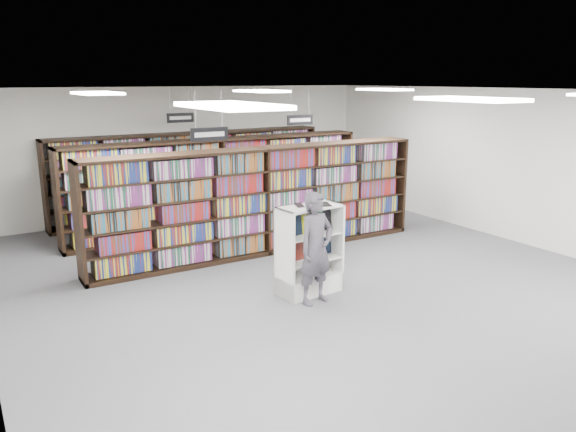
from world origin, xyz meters
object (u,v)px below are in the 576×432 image
open_book (312,203)px  shopper (316,248)px  endcap_display (308,263)px  bookshelf_row_near (262,201)px

open_book → shopper: (-0.20, -0.42, -0.61)m
endcap_display → shopper: bearing=-112.6°
open_book → shopper: 0.76m
endcap_display → shopper: shopper is taller
shopper → bookshelf_row_near: bearing=68.8°
open_book → shopper: size_ratio=0.36×
bookshelf_row_near → shopper: bookshelf_row_near is taller
endcap_display → open_book: size_ratio=2.32×
open_book → shopper: bearing=-95.5°
bookshelf_row_near → shopper: (-0.54, -2.70, -0.18)m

